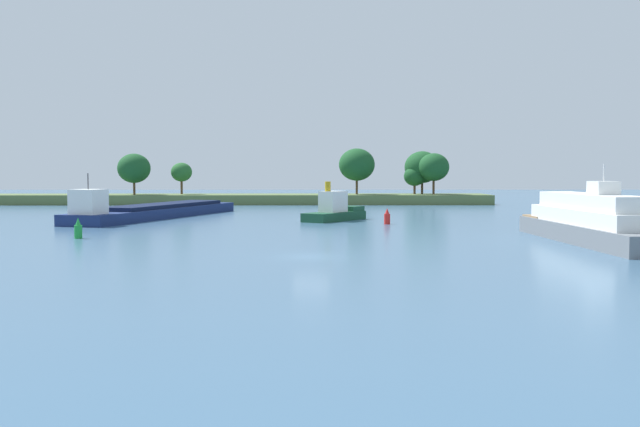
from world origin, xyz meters
name	(u,v)px	position (x,y,z in m)	size (l,w,h in m)	color
ground_plane	(311,257)	(0.00, 0.00, 0.00)	(400.00, 400.00, 0.00)	#3D607F
treeline_island	(265,188)	(-8.83, 86.74, 2.97)	(99.65, 11.45, 10.54)	#566B3D
tugboat	(335,211)	(3.02, 38.79, 1.24)	(8.37, 10.01, 4.88)	#19472D
cargo_barge	(156,210)	(-20.48, 44.78, 0.96)	(16.28, 36.56, 5.91)	navy
white_riverboat	(588,221)	(23.67, 10.09, 1.81)	(4.73, 24.25, 6.69)	slate
channel_buoy_red	(387,217)	(8.82, 32.31, 0.81)	(0.70, 0.70, 1.90)	red
channel_buoy_green	(78,230)	(-21.17, 14.57, 0.81)	(0.70, 0.70, 1.90)	green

